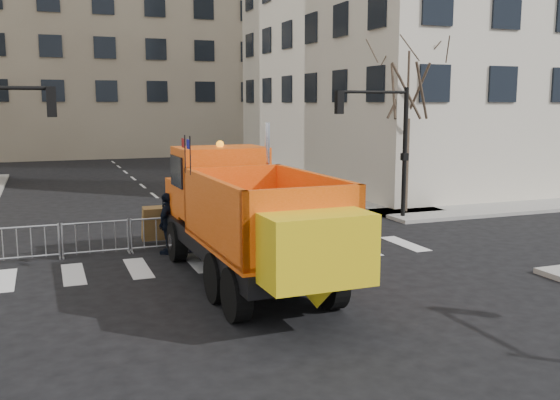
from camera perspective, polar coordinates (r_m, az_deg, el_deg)
name	(u,v)px	position (r m, az deg, el deg)	size (l,w,h in m)	color
ground	(303,316)	(14.35, 2.14, -10.52)	(120.00, 120.00, 0.00)	black
sidewalk_back	(209,238)	(22.12, -6.48, -3.45)	(64.00, 5.00, 0.15)	gray
building_far	(95,28)	(65.09, -16.58, 14.85)	(30.00, 18.00, 24.00)	#9F9079
traffic_light_right	(405,154)	(26.02, 11.32, 4.12)	(0.18, 0.18, 5.40)	black
crowd_barriers	(194,231)	(21.00, -7.88, -2.81)	(12.60, 0.60, 1.10)	#9EA0A5
street_tree	(407,127)	(27.18, 11.53, 6.52)	(3.00, 3.00, 7.50)	#382B21
plow_truck	(247,215)	(16.33, -3.04, -1.35)	(3.56, 10.92, 4.22)	black
cop_a	(184,223)	(20.24, -8.78, -2.05)	(0.71, 0.47, 1.95)	black
cop_b	(237,218)	(20.67, -4.00, -1.70)	(0.96, 0.75, 1.98)	black
cop_c	(168,223)	(20.14, -10.23, -2.11)	(1.15, 0.48, 1.97)	black
newspaper_box	(357,214)	(23.17, 7.02, -1.32)	(0.45, 0.40, 1.10)	#A8160C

